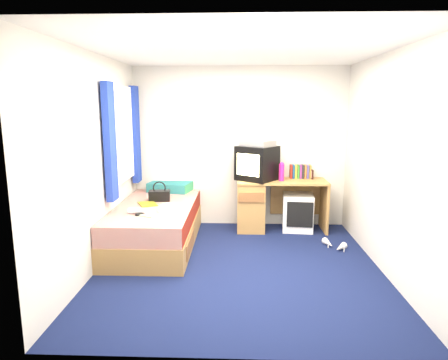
{
  "coord_description": "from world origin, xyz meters",
  "views": [
    {
      "loc": [
        -0.01,
        -4.33,
        1.84
      ],
      "look_at": [
        -0.2,
        0.7,
        0.88
      ],
      "focal_mm": 32.0,
      "sensor_mm": 36.0,
      "label": 1
    }
  ],
  "objects_px": {
    "storage_cube": "(298,212)",
    "towel": "(173,209)",
    "desk": "(263,203)",
    "crt_tv": "(257,163)",
    "picture_frame": "(312,174)",
    "white_heels": "(334,245)",
    "colour_swatch_fan": "(145,216)",
    "bed": "(156,225)",
    "vcr": "(257,143)",
    "magazine": "(148,204)",
    "remote_control": "(140,214)",
    "pillow": "(170,187)",
    "aerosol_can": "(274,174)",
    "water_bottle": "(137,211)",
    "pink_water_bottle": "(281,173)",
    "handbag": "(160,195)"
  },
  "relations": [
    {
      "from": "vcr",
      "to": "towel",
      "type": "relative_size",
      "value": 1.65
    },
    {
      "from": "aerosol_can",
      "to": "magazine",
      "type": "bearing_deg",
      "value": -156.64
    },
    {
      "from": "aerosol_can",
      "to": "colour_swatch_fan",
      "type": "relative_size",
      "value": 0.78
    },
    {
      "from": "vcr",
      "to": "water_bottle",
      "type": "distance_m",
      "value": 2.02
    },
    {
      "from": "towel",
      "to": "white_heels",
      "type": "bearing_deg",
      "value": 8.43
    },
    {
      "from": "white_heels",
      "to": "water_bottle",
      "type": "bearing_deg",
      "value": -171.87
    },
    {
      "from": "storage_cube",
      "to": "picture_frame",
      "type": "distance_m",
      "value": 0.6
    },
    {
      "from": "vcr",
      "to": "aerosol_can",
      "type": "bearing_deg",
      "value": 46.26
    },
    {
      "from": "magazine",
      "to": "remote_control",
      "type": "relative_size",
      "value": 1.75
    },
    {
      "from": "picture_frame",
      "to": "white_heels",
      "type": "relative_size",
      "value": 0.36
    },
    {
      "from": "crt_tv",
      "to": "vcr",
      "type": "height_order",
      "value": "vcr"
    },
    {
      "from": "bed",
      "to": "crt_tv",
      "type": "relative_size",
      "value": 2.96
    },
    {
      "from": "remote_control",
      "to": "white_heels",
      "type": "xyz_separation_m",
      "value": [
        2.43,
        0.39,
        -0.51
      ]
    },
    {
      "from": "storage_cube",
      "to": "towel",
      "type": "xyz_separation_m",
      "value": [
        -1.67,
        -1.08,
        0.31
      ]
    },
    {
      "from": "desk",
      "to": "storage_cube",
      "type": "bearing_deg",
      "value": -1.64
    },
    {
      "from": "crt_tv",
      "to": "colour_swatch_fan",
      "type": "distance_m",
      "value": 1.92
    },
    {
      "from": "pillow",
      "to": "handbag",
      "type": "distance_m",
      "value": 0.64
    },
    {
      "from": "storage_cube",
      "to": "vcr",
      "type": "bearing_deg",
      "value": -176.41
    },
    {
      "from": "aerosol_can",
      "to": "water_bottle",
      "type": "relative_size",
      "value": 0.86
    },
    {
      "from": "vcr",
      "to": "pink_water_bottle",
      "type": "bearing_deg",
      "value": 27.67
    },
    {
      "from": "handbag",
      "to": "picture_frame",
      "type": "bearing_deg",
      "value": 9.51
    },
    {
      "from": "storage_cube",
      "to": "aerosol_can",
      "type": "relative_size",
      "value": 3.16
    },
    {
      "from": "aerosol_can",
      "to": "water_bottle",
      "type": "xyz_separation_m",
      "value": [
        -1.74,
        -1.19,
        -0.26
      ]
    },
    {
      "from": "pillow",
      "to": "crt_tv",
      "type": "xyz_separation_m",
      "value": [
        1.31,
        -0.15,
        0.39
      ]
    },
    {
      "from": "bed",
      "to": "remote_control",
      "type": "height_order",
      "value": "remote_control"
    },
    {
      "from": "desk",
      "to": "crt_tv",
      "type": "height_order",
      "value": "crt_tv"
    },
    {
      "from": "storage_cube",
      "to": "aerosol_can",
      "type": "xyz_separation_m",
      "value": [
        -0.36,
        0.05,
        0.56
      ]
    },
    {
      "from": "magazine",
      "to": "aerosol_can",
      "type": "bearing_deg",
      "value": 23.36
    },
    {
      "from": "handbag",
      "to": "water_bottle",
      "type": "distance_m",
      "value": 0.68
    },
    {
      "from": "desk",
      "to": "white_heels",
      "type": "height_order",
      "value": "desk"
    },
    {
      "from": "storage_cube",
      "to": "picture_frame",
      "type": "xyz_separation_m",
      "value": [
        0.2,
        0.13,
        0.55
      ]
    },
    {
      "from": "desk",
      "to": "remote_control",
      "type": "height_order",
      "value": "desk"
    },
    {
      "from": "desk",
      "to": "handbag",
      "type": "distance_m",
      "value": 1.53
    },
    {
      "from": "bed",
      "to": "picture_frame",
      "type": "relative_size",
      "value": 14.29
    },
    {
      "from": "magazine",
      "to": "colour_swatch_fan",
      "type": "bearing_deg",
      "value": -79.83
    },
    {
      "from": "vcr",
      "to": "picture_frame",
      "type": "xyz_separation_m",
      "value": [
        0.81,
        0.11,
        -0.47
      ]
    },
    {
      "from": "colour_swatch_fan",
      "to": "bed",
      "type": "bearing_deg",
      "value": 88.95
    },
    {
      "from": "storage_cube",
      "to": "white_heels",
      "type": "distance_m",
      "value": 0.89
    },
    {
      "from": "crt_tv",
      "to": "picture_frame",
      "type": "distance_m",
      "value": 0.84
    },
    {
      "from": "vcr",
      "to": "remote_control",
      "type": "bearing_deg",
      "value": -102.27
    },
    {
      "from": "desk",
      "to": "storage_cube",
      "type": "height_order",
      "value": "desk"
    },
    {
      "from": "picture_frame",
      "to": "aerosol_can",
      "type": "bearing_deg",
      "value": 179.18
    },
    {
      "from": "desk",
      "to": "colour_swatch_fan",
      "type": "xyz_separation_m",
      "value": [
        -1.46,
        -1.27,
        0.14
      ]
    },
    {
      "from": "pink_water_bottle",
      "to": "handbag",
      "type": "bearing_deg",
      "value": -165.96
    },
    {
      "from": "magazine",
      "to": "water_bottle",
      "type": "height_order",
      "value": "water_bottle"
    },
    {
      "from": "storage_cube",
      "to": "white_heels",
      "type": "xyz_separation_m",
      "value": [
        0.37,
        -0.78,
        -0.23
      ]
    },
    {
      "from": "pink_water_bottle",
      "to": "remote_control",
      "type": "bearing_deg",
      "value": -148.12
    },
    {
      "from": "pillow",
      "to": "handbag",
      "type": "relative_size",
      "value": 2.06
    },
    {
      "from": "water_bottle",
      "to": "remote_control",
      "type": "distance_m",
      "value": 0.06
    },
    {
      "from": "towel",
      "to": "remote_control",
      "type": "height_order",
      "value": "towel"
    }
  ]
}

